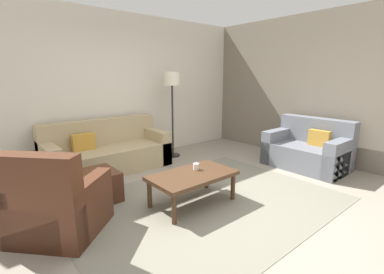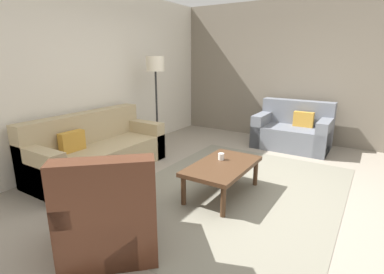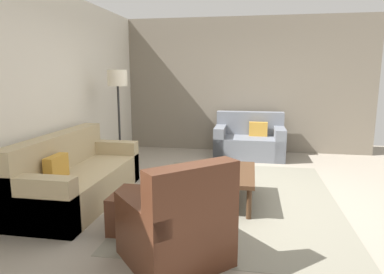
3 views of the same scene
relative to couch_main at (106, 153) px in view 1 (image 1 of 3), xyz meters
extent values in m
plane|color=gray|center=(0.44, -2.11, -0.30)|extent=(8.00, 8.00, 0.00)
cube|color=silver|center=(0.44, 0.49, 1.10)|extent=(6.00, 0.12, 2.80)
cube|color=slate|center=(3.44, -2.11, 1.10)|extent=(0.12, 5.20, 2.80)
cube|color=gray|center=(0.44, -2.11, -0.29)|extent=(3.42, 2.53, 0.01)
cube|color=tan|center=(0.00, -0.10, -0.09)|extent=(2.08, 0.87, 0.42)
cube|color=tan|center=(0.00, 0.22, 0.14)|extent=(2.08, 0.24, 0.88)
cube|color=tan|center=(-0.94, -0.10, 0.01)|extent=(0.20, 0.87, 0.62)
cube|color=tan|center=(0.94, -0.10, 0.01)|extent=(0.20, 0.87, 0.62)
cube|color=gold|center=(-0.38, 0.00, 0.26)|extent=(0.36, 0.12, 0.28)
cube|color=slate|center=(2.80, -2.23, -0.09)|extent=(0.87, 1.35, 0.42)
cube|color=slate|center=(3.12, -2.23, 0.14)|extent=(0.24, 1.35, 0.88)
cube|color=slate|center=(2.80, -1.65, 0.01)|extent=(0.87, 0.20, 0.62)
cube|color=slate|center=(2.80, -2.80, 0.01)|extent=(0.87, 0.20, 0.62)
cube|color=gold|center=(2.90, -2.39, 0.26)|extent=(0.12, 0.36, 0.28)
cube|color=#4C2819|center=(-1.19, -1.62, -0.08)|extent=(1.13, 1.13, 0.44)
cube|color=#4C2819|center=(-1.41, -1.82, 0.18)|extent=(0.69, 0.72, 0.95)
cube|color=#4C2819|center=(-0.97, -1.85, 0.00)|extent=(0.70, 0.66, 0.60)
cube|color=#4C2819|center=(-1.40, -1.38, 0.00)|extent=(0.70, 0.66, 0.60)
cube|color=#4C2819|center=(-0.63, -1.11, -0.10)|extent=(0.56, 0.56, 0.40)
cylinder|color=#472D1C|center=(-0.19, -2.26, -0.12)|extent=(0.06, 0.06, 0.36)
cylinder|color=#472D1C|center=(0.79, -2.26, -0.12)|extent=(0.06, 0.06, 0.36)
cylinder|color=#472D1C|center=(-0.19, -1.74, -0.12)|extent=(0.06, 0.06, 0.36)
cylinder|color=#472D1C|center=(0.79, -1.74, -0.12)|extent=(0.06, 0.06, 0.36)
cube|color=#472D1C|center=(0.30, -2.00, 0.09)|extent=(1.10, 0.64, 0.05)
cylinder|color=white|center=(0.44, -1.91, 0.15)|extent=(0.08, 0.08, 0.08)
cylinder|color=black|center=(1.39, -0.09, -0.28)|extent=(0.28, 0.28, 0.03)
cylinder|color=#262626|center=(1.39, -0.09, 0.43)|extent=(0.04, 0.04, 1.45)
cylinder|color=beige|center=(1.39, -0.09, 1.28)|extent=(0.32, 0.32, 0.26)
camera|label=1|loc=(-1.83, -4.53, 1.34)|focal=25.52mm
camera|label=2|loc=(-2.81, -3.53, 1.41)|focal=27.56mm
camera|label=3|loc=(-3.95, -2.27, 1.35)|focal=32.01mm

